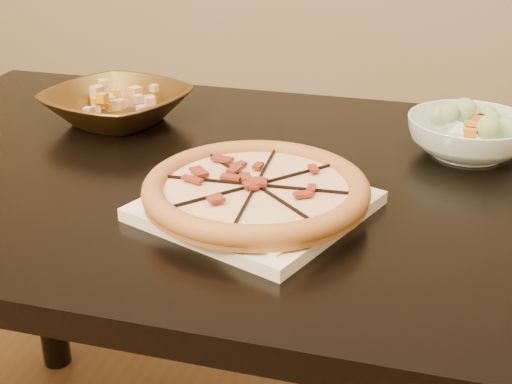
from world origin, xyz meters
TOP-DOWN VIEW (x-y plane):
  - dining_table at (0.12, 0.11)m, footprint 1.33×0.87m
  - plate at (0.21, -0.03)m, footprint 0.35×0.35m
  - pizza at (0.21, -0.03)m, footprint 0.31×0.31m
  - bronze_bowl at (-0.13, 0.27)m, footprint 0.31×0.31m
  - mixed_dish at (-0.14, 0.27)m, footprint 0.12×0.12m
  - salad_bowl at (0.49, 0.26)m, footprint 0.25×0.25m
  - salad at (0.49, 0.26)m, footprint 0.08×0.11m

SIDE VIEW (x-z plane):
  - dining_table at x=0.12m, z-range 0.26..1.01m
  - plate at x=0.21m, z-range 0.75..0.77m
  - bronze_bowl at x=-0.13m, z-range 0.75..0.81m
  - salad_bowl at x=0.49m, z-range 0.75..0.81m
  - pizza at x=0.21m, z-range 0.77..0.80m
  - mixed_dish at x=-0.14m, z-range 0.81..0.84m
  - salad at x=0.49m, z-range 0.81..0.85m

